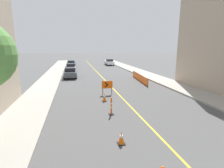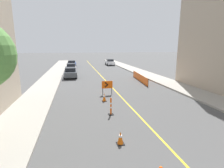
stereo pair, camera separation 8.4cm
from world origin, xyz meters
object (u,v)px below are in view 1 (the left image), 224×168
delineator_post_rear (111,107)px  parked_car_curb_far (71,64)px  traffic_cone_third (104,97)px  parked_car_opposite_side (109,62)px  parked_car_curb_near (70,73)px  traffic_cone_second (121,138)px  arrow_barricade_primary (107,85)px  parked_car_curb_mid (71,68)px

delineator_post_rear → parked_car_curb_far: parked_car_curb_far is taller
traffic_cone_third → parked_car_opposite_side: parked_car_opposite_side is taller
parked_car_curb_near → parked_car_curb_far: (0.06, 14.59, 0.00)m
traffic_cone_second → arrow_barricade_primary: 9.26m
arrow_barricade_primary → parked_car_curb_far: parked_car_curb_far is taller
parked_car_opposite_side → arrow_barricade_primary: bearing=-102.4°
parked_car_curb_near → parked_car_opposite_side: (9.72, 17.17, 0.00)m
arrow_barricade_primary → parked_car_curb_far: 25.69m
arrow_barricade_primary → parked_car_curb_near: parked_car_curb_near is taller
traffic_cone_third → delineator_post_rear: delineator_post_rear is taller
traffic_cone_third → parked_car_curb_far: parked_car_curb_far is taller
parked_car_curb_mid → parked_car_opposite_side: bearing=44.6°
parked_car_curb_mid → traffic_cone_second: bearing=-86.5°
traffic_cone_second → parked_car_opposite_side: 37.84m
traffic_cone_third → parked_car_curb_far: bearing=96.2°
parked_car_curb_near → parked_car_curb_mid: bearing=90.0°
traffic_cone_second → delineator_post_rear: delineator_post_rear is taller
delineator_post_rear → parked_car_opposite_side: (6.71, 33.35, 0.26)m
traffic_cone_second → arrow_barricade_primary: size_ratio=0.48×
delineator_post_rear → arrow_barricade_primary: size_ratio=0.91×
delineator_post_rear → traffic_cone_second: bearing=-94.8°
arrow_barricade_primary → parked_car_curb_near: 11.46m
parked_car_curb_near → parked_car_curb_mid: same height
traffic_cone_third → delineator_post_rear: (-0.06, -3.16, 0.18)m
traffic_cone_second → parked_car_curb_far: 34.70m
arrow_barricade_primary → parked_car_curb_mid: size_ratio=0.31×
parked_car_curb_mid → parked_car_opposite_side: (9.73, 10.41, 0.00)m
delineator_post_rear → parked_car_curb_near: 16.45m
parked_car_curb_near → parked_car_opposite_side: 19.73m
traffic_cone_second → traffic_cone_third: bearing=86.8°
parked_car_curb_mid → parked_car_curb_far: (0.07, 7.83, 0.00)m
parked_car_curb_near → parked_car_opposite_side: size_ratio=1.00×
traffic_cone_second → parked_car_curb_near: size_ratio=0.15×
arrow_barricade_primary → parked_car_opposite_side: parked_car_opposite_side is taller
parked_car_curb_far → traffic_cone_second: bearing=-82.9°
arrow_barricade_primary → parked_car_curb_mid: parked_car_curb_mid is taller
traffic_cone_second → parked_car_curb_mid: parked_car_curb_mid is taller
delineator_post_rear → parked_car_opposite_side: parked_car_opposite_side is taller
parked_car_curb_near → parked_car_curb_far: 14.59m
parked_car_curb_near → parked_car_curb_mid: (-0.01, 6.76, 0.00)m
arrow_barricade_primary → parked_car_curb_near: bearing=111.2°
traffic_cone_second → parked_car_opposite_side: size_ratio=0.15×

